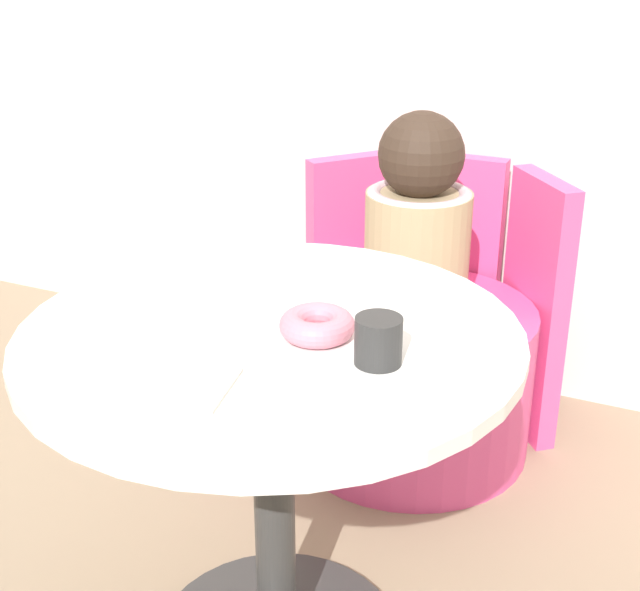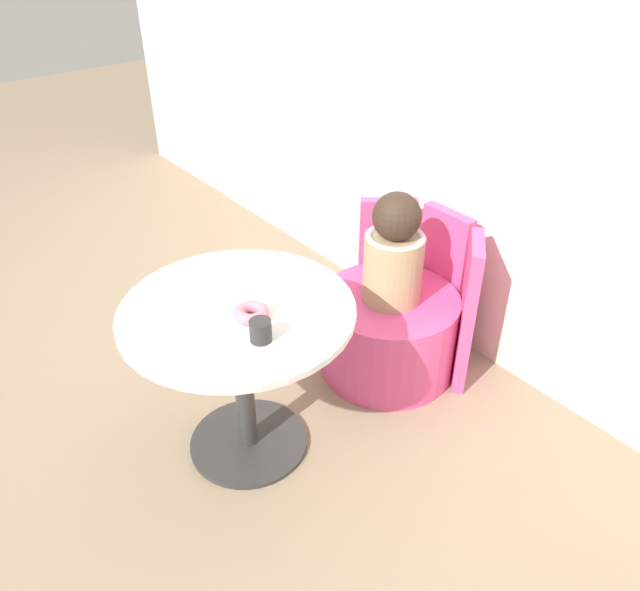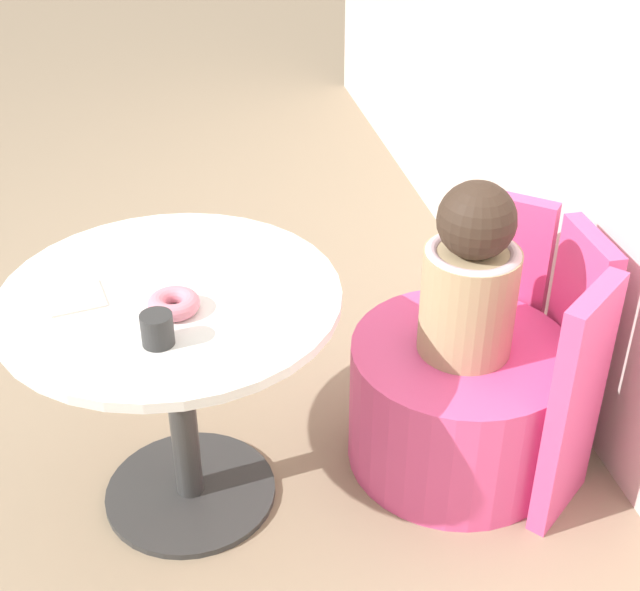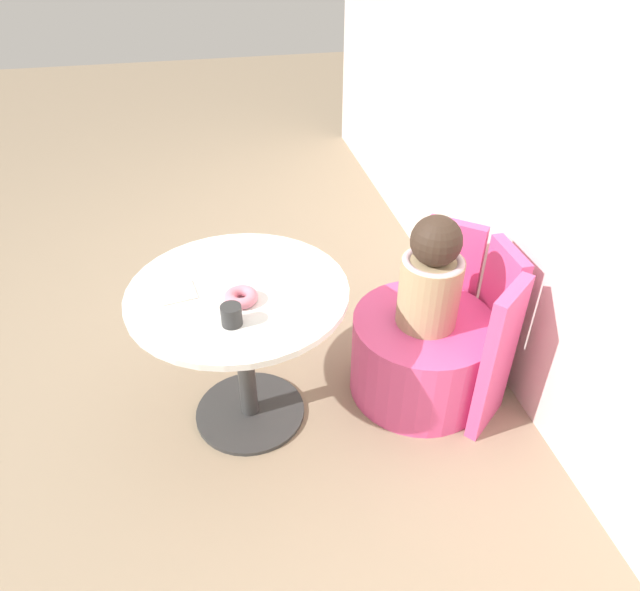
{
  "view_description": "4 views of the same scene",
  "coord_description": "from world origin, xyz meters",
  "views": [
    {
      "loc": [
        0.62,
        -1.14,
        1.24
      ],
      "look_at": [
        -0.04,
        0.29,
        0.56
      ],
      "focal_mm": 50.0,
      "sensor_mm": 36.0,
      "label": 1
    },
    {
      "loc": [
        1.52,
        -0.89,
        1.82
      ],
      "look_at": [
        0.03,
        0.31,
        0.55
      ],
      "focal_mm": 35.0,
      "sensor_mm": 36.0,
      "label": 2
    },
    {
      "loc": [
        1.78,
        -0.06,
        1.74
      ],
      "look_at": [
        0.02,
        0.32,
        0.58
      ],
      "focal_mm": 50.0,
      "sensor_mm": 36.0,
      "label": 3
    },
    {
      "loc": [
        1.7,
        -0.09,
        1.81
      ],
      "look_at": [
        -0.02,
        0.27,
        0.53
      ],
      "focal_mm": 32.0,
      "sensor_mm": 36.0,
      "label": 4
    }
  ],
  "objects": [
    {
      "name": "ground_plane",
      "position": [
        0.0,
        0.0,
        0.0
      ],
      "size": [
        12.0,
        12.0,
        0.0
      ],
      "primitive_type": "plane",
      "color": "gray"
    },
    {
      "name": "back_wall",
      "position": [
        0.0,
        1.13,
        1.2
      ],
      "size": [
        6.0,
        0.06,
        2.4
      ],
      "color": "silver",
      "rests_on": "ground_plane"
    },
    {
      "name": "round_table",
      "position": [
        0.03,
        -0.04,
        0.49
      ],
      "size": [
        0.79,
        0.79,
        0.64
      ],
      "color": "#333333",
      "rests_on": "ground_plane"
    },
    {
      "name": "tub_chair",
      "position": [
        0.02,
        0.7,
        0.19
      ],
      "size": [
        0.59,
        0.59,
        0.37
      ],
      "color": "#E54C8C",
      "rests_on": "ground_plane"
    },
    {
      "name": "booth_backrest",
      "position": [
        0.02,
        0.94,
        0.33
      ],
      "size": [
        0.69,
        0.25,
        0.67
      ],
      "color": "#E54C8C",
      "rests_on": "ground_plane"
    },
    {
      "name": "child_figure",
      "position": [
        0.02,
        0.7,
        0.59
      ],
      "size": [
        0.24,
        0.24,
        0.47
      ],
      "color": "tan",
      "rests_on": "tub_chair"
    },
    {
      "name": "donut",
      "position": [
        0.11,
        -0.03,
        0.66
      ],
      "size": [
        0.12,
        0.12,
        0.04
      ],
      "color": "pink",
      "rests_on": "round_table"
    },
    {
      "name": "cup",
      "position": [
        0.22,
        -0.07,
        0.68
      ],
      "size": [
        0.07,
        0.07,
        0.07
      ],
      "color": "#2D2D2D",
      "rests_on": "round_table"
    },
    {
      "name": "paper_napkin",
      "position": [
        0.01,
        -0.25,
        0.64
      ],
      "size": [
        0.14,
        0.14,
        0.01
      ],
      "color": "silver",
      "rests_on": "round_table"
    }
  ]
}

